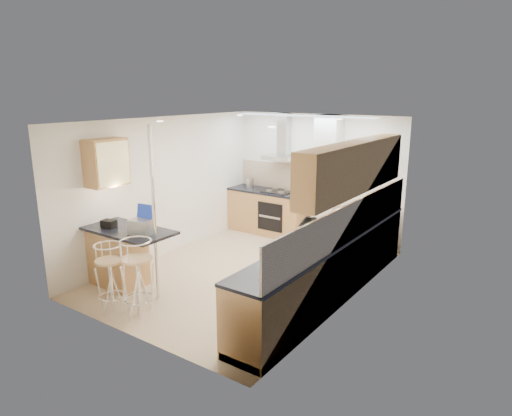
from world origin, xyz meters
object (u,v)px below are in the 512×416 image
Objects in this scene: bar_stool_near at (110,278)px; bread_bin at (306,245)px; microwave at (314,232)px; bar_stool_end at (138,278)px; laptop at (141,227)px.

bread_bin is (2.24, 1.36, 0.52)m from bar_stool_near.
microwave is 0.48× the size of bar_stool_end.
microwave is 2.44m from bar_stool_end.
laptop is 0.29× the size of bar_stool_end.
bar_stool_near is 2.67m from bread_bin.
bar_stool_end is (0.42, 0.12, 0.05)m from bar_stool_near.
microwave is at bearing -31.21° from bar_stool_end.
bread_bin is (2.26, 0.76, -0.04)m from laptop.
bar_stool_end is at bearing -123.04° from bread_bin.
microwave reaches higher than bar_stool_near.
microwave is at bearing 48.05° from bar_stool_near.
laptop is (-2.18, -1.13, -0.01)m from microwave.
microwave reaches higher than bar_stool_end.
bar_stool_near is 0.44m from bar_stool_end.
microwave reaches higher than bread_bin.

